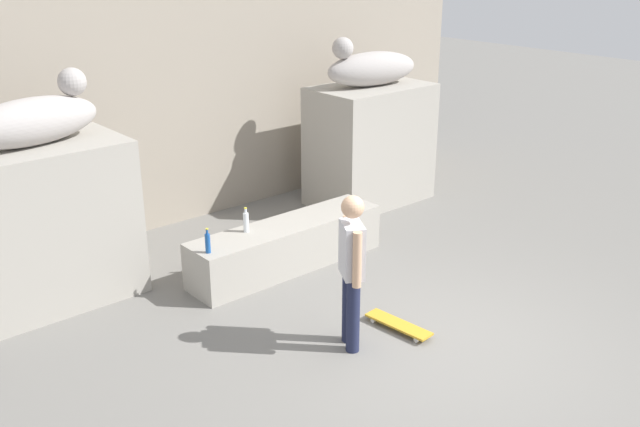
% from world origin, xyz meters
% --- Properties ---
extents(ground_plane, '(40.00, 40.00, 0.00)m').
position_xyz_m(ground_plane, '(0.00, 0.00, 0.00)').
color(ground_plane, slate).
extents(facade_wall, '(11.22, 0.60, 5.93)m').
position_xyz_m(facade_wall, '(0.00, 5.18, 2.97)').
color(facade_wall, gray).
rests_on(facade_wall, ground_plane).
extents(pedestal_left, '(1.88, 1.18, 1.88)m').
position_xyz_m(pedestal_left, '(-2.61, 3.70, 0.94)').
color(pedestal_left, '#A39E93').
rests_on(pedestal_left, ground_plane).
extents(pedestal_right, '(1.88, 1.18, 1.88)m').
position_xyz_m(pedestal_right, '(2.61, 3.70, 0.94)').
color(pedestal_right, '#A39E93').
rests_on(pedestal_right, ground_plane).
extents(statue_reclining_left, '(1.67, 0.81, 0.78)m').
position_xyz_m(statue_reclining_left, '(-2.57, 3.71, 2.16)').
color(statue_reclining_left, '#ADA6A2').
rests_on(statue_reclining_left, pedestal_left).
extents(statue_reclining_right, '(1.66, 0.78, 0.78)m').
position_xyz_m(statue_reclining_right, '(2.57, 3.71, 2.16)').
color(statue_reclining_right, '#ADA6A2').
rests_on(statue_reclining_right, pedestal_right).
extents(ledge_block, '(2.73, 0.64, 0.61)m').
position_xyz_m(ledge_block, '(0.00, 2.56, 0.30)').
color(ledge_block, '#A39E93').
rests_on(ledge_block, ground_plane).
extents(skater, '(0.35, 0.48, 1.67)m').
position_xyz_m(skater, '(-0.70, 0.61, 0.92)').
color(skater, '#1E233F').
rests_on(skater, ground_plane).
extents(skateboard, '(0.27, 0.81, 0.08)m').
position_xyz_m(skateboard, '(-0.08, 0.50, 0.06)').
color(skateboard, gold).
rests_on(skateboard, ground_plane).
extents(bottle_blue, '(0.06, 0.06, 0.30)m').
position_xyz_m(bottle_blue, '(-1.25, 2.44, 0.73)').
color(bottle_blue, '#194C99').
rests_on(bottle_blue, ledge_block).
extents(bottle_clear, '(0.07, 0.07, 0.32)m').
position_xyz_m(bottle_clear, '(-0.55, 2.68, 0.74)').
color(bottle_clear, silver).
rests_on(bottle_clear, ledge_block).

